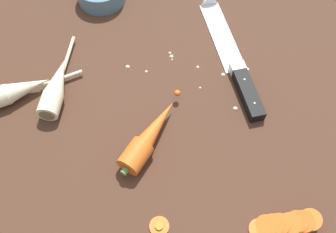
% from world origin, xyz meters
% --- Properties ---
extents(ground_plane, '(1.20, 0.90, 0.04)m').
position_xyz_m(ground_plane, '(0.00, 0.00, -0.02)').
color(ground_plane, '#42281C').
extents(chefs_knife, '(0.22, 0.31, 0.04)m').
position_xyz_m(chefs_knife, '(0.06, 0.18, 0.01)').
color(chefs_knife, silver).
rests_on(chefs_knife, ground_plane).
extents(whole_carrot, '(0.07, 0.19, 0.04)m').
position_xyz_m(whole_carrot, '(-0.02, -0.07, 0.02)').
color(whole_carrot, '#D6601E').
rests_on(whole_carrot, ground_plane).
extents(parsnip_front, '(0.07, 0.20, 0.04)m').
position_xyz_m(parsnip_front, '(-0.22, -0.03, 0.02)').
color(parsnip_front, beige).
rests_on(parsnip_front, ground_plane).
extents(parsnip_mid_left, '(0.15, 0.15, 0.04)m').
position_xyz_m(parsnip_mid_left, '(-0.29, -0.07, 0.02)').
color(parsnip_mid_left, beige).
rests_on(parsnip_mid_left, ground_plane).
extents(carrot_slice_stack, '(0.10, 0.07, 0.04)m').
position_xyz_m(carrot_slice_stack, '(0.24, -0.14, 0.01)').
color(carrot_slice_stack, '#D6601E').
rests_on(carrot_slice_stack, ground_plane).
extents(carrot_slice_stray_near, '(0.03, 0.03, 0.01)m').
position_xyz_m(carrot_slice_stray_near, '(0.05, -0.21, 0.00)').
color(carrot_slice_stray_near, '#D6601E').
rests_on(carrot_slice_stray_near, ground_plane).
extents(mince_crumbs, '(0.24, 0.11, 0.01)m').
position_xyz_m(mince_crumbs, '(0.01, 0.10, 0.00)').
color(mince_crumbs, beige).
rests_on(mince_crumbs, ground_plane).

